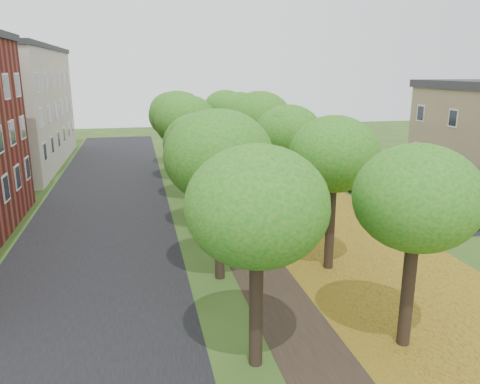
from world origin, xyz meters
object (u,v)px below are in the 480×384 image
car_red (409,197)px  bench (283,246)px  car_white (372,181)px  car_grey (399,193)px  car_silver (463,217)px

car_red → bench: bearing=106.8°
bench → car_white: 14.44m
bench → car_grey: 11.87m
bench → car_grey: bearing=-65.9°
car_grey → car_white: bearing=-4.3°
car_red → car_white: car_red is taller
car_silver → car_white: size_ratio=0.87×
car_silver → car_red: bearing=-1.4°
bench → car_grey: car_grey is taller
bench → car_red: bearing=-70.8°
car_silver → car_grey: 5.25m
bench → car_red: 11.27m
car_grey → bench: bearing=121.4°
car_silver → car_grey: (-0.70, 5.20, 0.05)m
car_red → car_grey: car_red is taller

